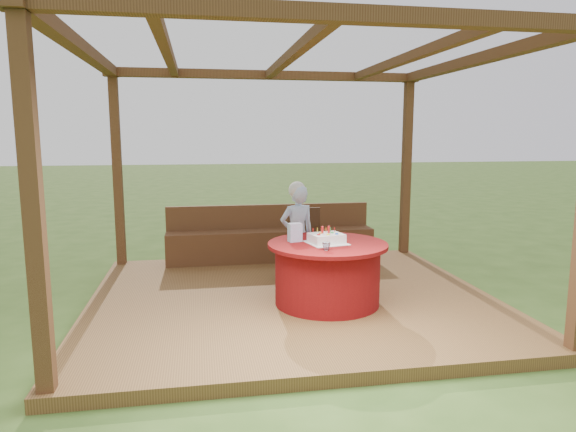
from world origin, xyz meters
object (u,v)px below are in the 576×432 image
at_px(chair, 304,239).
at_px(gift_bag, 295,232).
at_px(elderly_woman, 297,232).
at_px(bench, 271,242).
at_px(birthday_cake, 326,238).
at_px(drinking_glass, 326,246).
at_px(table, 327,273).

distance_m(chair, gift_bag, 1.12).
bearing_deg(elderly_woman, bench, 97.11).
height_order(birthday_cake, gift_bag, gift_bag).
bearing_deg(gift_bag, drinking_glass, -76.97).
relative_size(table, birthday_cake, 2.78).
xyz_separation_m(table, birthday_cake, (-0.02, -0.01, 0.38)).
bearing_deg(bench, table, -81.00).
distance_m(gift_bag, drinking_glass, 0.53).
bearing_deg(chair, bench, 109.50).
xyz_separation_m(chair, drinking_glass, (-0.09, -1.51, 0.23)).
relative_size(elderly_woman, gift_bag, 6.28).
bearing_deg(elderly_woman, drinking_glass, -86.48).
bearing_deg(elderly_woman, gift_bag, -102.79).
height_order(bench, chair, chair).
relative_size(bench, drinking_glass, 35.11).
bearing_deg(chair, drinking_glass, -93.46).
relative_size(bench, table, 2.33).
height_order(birthday_cake, drinking_glass, birthday_cake).
height_order(table, gift_bag, gift_bag).
height_order(chair, birthday_cake, chair).
distance_m(table, chair, 1.18).
relative_size(chair, gift_bag, 4.37).
relative_size(bench, chair, 3.42).
height_order(table, birthday_cake, birthday_cake).
bearing_deg(bench, drinking_glass, -84.64).
relative_size(elderly_woman, drinking_glass, 14.76).
height_order(elderly_woman, birthday_cake, elderly_woman).
xyz_separation_m(table, elderly_woman, (-0.17, 0.83, 0.30)).
xyz_separation_m(bench, chair, (0.32, -0.90, 0.22)).
bearing_deg(drinking_glass, bench, 95.36).
bearing_deg(drinking_glass, birthday_cake, 75.82).
distance_m(chair, elderly_woman, 0.40).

